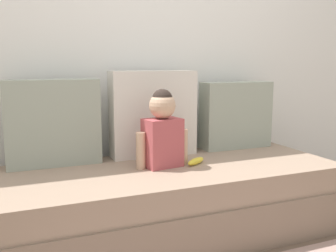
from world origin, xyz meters
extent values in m
plane|color=brown|center=(0.00, 0.00, 0.00)|extent=(12.00, 12.00, 0.00)
cube|color=white|center=(0.00, 0.55, 1.17)|extent=(5.29, 0.10, 2.33)
cube|color=#826C5B|center=(0.00, 0.00, 0.13)|extent=(2.09, 0.84, 0.27)
cube|color=gray|center=(0.00, 0.00, 0.35)|extent=(2.03, 0.81, 0.16)
cube|color=#99A393|center=(-0.65, 0.32, 0.68)|extent=(0.56, 0.16, 0.52)
cube|color=silver|center=(0.00, 0.32, 0.71)|extent=(0.58, 0.16, 0.57)
cube|color=#99A393|center=(0.65, 0.32, 0.67)|extent=(0.53, 0.16, 0.48)
cube|color=#B24C51|center=(-0.05, 0.03, 0.57)|extent=(0.24, 0.18, 0.29)
sphere|color=tan|center=(-0.05, 0.03, 0.79)|extent=(0.16, 0.16, 0.16)
sphere|color=#2D231E|center=(-0.05, 0.03, 0.83)|extent=(0.12, 0.12, 0.12)
cylinder|color=tan|center=(-0.19, 0.03, 0.53)|extent=(0.06, 0.06, 0.22)
cylinder|color=tan|center=(0.09, 0.03, 0.53)|extent=(0.06, 0.06, 0.22)
ellipsoid|color=yellow|center=(0.16, -0.01, 0.44)|extent=(0.17, 0.13, 0.04)
camera|label=1|loc=(-0.88, -2.07, 1.04)|focal=40.98mm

